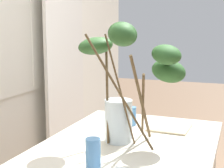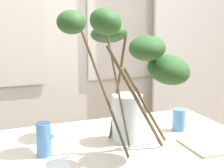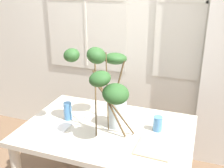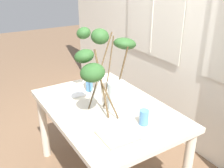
{
  "view_description": "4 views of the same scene",
  "coord_description": "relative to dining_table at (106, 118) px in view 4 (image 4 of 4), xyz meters",
  "views": [
    {
      "loc": [
        -1.58,
        -0.53,
        1.35
      ],
      "look_at": [
        -0.01,
        0.07,
        1.07
      ],
      "focal_mm": 53.62,
      "sensor_mm": 36.0,
      "label": 1
    },
    {
      "loc": [
        -0.59,
        -1.39,
        1.36
      ],
      "look_at": [
        -0.01,
        0.09,
        1.03
      ],
      "focal_mm": 54.64,
      "sensor_mm": 36.0,
      "label": 2
    },
    {
      "loc": [
        0.64,
        -1.68,
        1.81
      ],
      "look_at": [
        0.01,
        0.08,
        1.08
      ],
      "focal_mm": 42.57,
      "sensor_mm": 36.0,
      "label": 3
    },
    {
      "loc": [
        1.61,
        -0.95,
        1.77
      ],
      "look_at": [
        0.04,
        0.03,
        0.96
      ],
      "focal_mm": 40.89,
      "sensor_mm": 36.0,
      "label": 4
    }
  ],
  "objects": [
    {
      "name": "drinking_glass_blue_right",
      "position": [
        0.37,
        0.1,
        0.17
      ],
      "size": [
        0.07,
        0.07,
        0.12
      ],
      "primitive_type": "cylinder",
      "color": "#4C84BC",
      "rests_on": "dining_table"
    },
    {
      "name": "back_wall_with_windows",
      "position": [
        0.0,
        1.04,
        0.81
      ],
      "size": [
        5.17,
        0.14,
        2.88
      ],
      "color": "silver",
      "rests_on": "ground"
    },
    {
      "name": "dining_table",
      "position": [
        0.0,
        0.0,
        0.0
      ],
      "size": [
        1.31,
        0.89,
        0.74
      ],
      "color": "beige",
      "rests_on": "ground"
    },
    {
      "name": "vase_with_branches",
      "position": [
        0.02,
        -0.01,
        0.46
      ],
      "size": [
        0.57,
        0.6,
        0.67
      ],
      "color": "silver",
      "rests_on": "dining_table"
    },
    {
      "name": "drinking_glass_blue_left",
      "position": [
        -0.35,
        0.03,
        0.19
      ],
      "size": [
        0.06,
        0.06,
        0.15
      ],
      "primitive_type": "cylinder",
      "color": "#4C84BC",
      "rests_on": "dining_table"
    },
    {
      "name": "plate_square_left",
      "position": [
        -0.39,
        -0.16,
        0.12
      ],
      "size": [
        0.24,
        0.24,
        0.01
      ],
      "primitive_type": "cube",
      "rotation": [
        0.0,
        0.0,
        -0.03
      ],
      "color": "white",
      "rests_on": "dining_table"
    },
    {
      "name": "plate_square_right",
      "position": [
        0.39,
        -0.15,
        0.12
      ],
      "size": [
        0.25,
        0.25,
        0.01
      ],
      "primitive_type": "cube",
      "rotation": [
        0.0,
        0.0,
        -0.04
      ],
      "color": "tan",
      "rests_on": "dining_table"
    }
  ]
}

